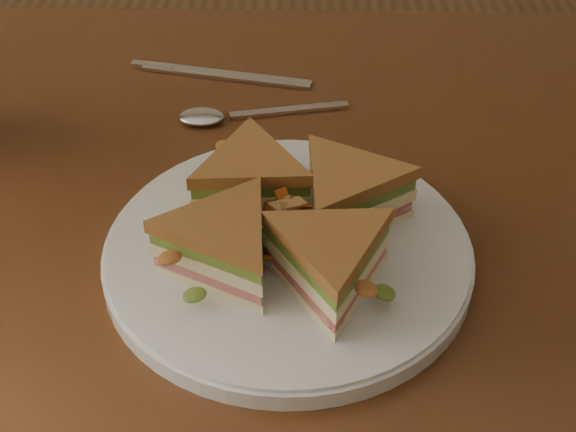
{
  "coord_description": "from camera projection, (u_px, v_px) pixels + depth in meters",
  "views": [
    {
      "loc": [
        0.04,
        -0.58,
        1.22
      ],
      "look_at": [
        0.03,
        -0.08,
        0.8
      ],
      "focal_mm": 50.0,
      "sensor_mm": 36.0,
      "label": 1
    }
  ],
  "objects": [
    {
      "name": "knife",
      "position": [
        214.0,
        74.0,
        0.92
      ],
      "size": [
        0.21,
        0.06,
        0.0
      ],
      "rotation": [
        0.0,
        0.0,
        -0.21
      ],
      "color": "silver",
      "rests_on": "table"
    },
    {
      "name": "crisps_mound",
      "position": [
        288.0,
        224.0,
        0.66
      ],
      "size": [
        0.09,
        0.09,
        0.05
      ],
      "primitive_type": null,
      "color": "orange",
      "rests_on": "plate"
    },
    {
      "name": "spoon",
      "position": [
        223.0,
        116.0,
        0.85
      ],
      "size": [
        0.18,
        0.05,
        0.01
      ],
      "rotation": [
        0.0,
        0.0,
        0.2
      ],
      "color": "silver",
      "rests_on": "table"
    },
    {
      "name": "plate",
      "position": [
        288.0,
        254.0,
        0.68
      ],
      "size": [
        0.31,
        0.31,
        0.02
      ],
      "primitive_type": "cylinder",
      "color": "silver",
      "rests_on": "table"
    },
    {
      "name": "table",
      "position": [
        261.0,
        277.0,
        0.81
      ],
      "size": [
        1.2,
        0.8,
        0.75
      ],
      "color": "#391C0D",
      "rests_on": "ground"
    },
    {
      "name": "sandwich_wedges",
      "position": [
        288.0,
        221.0,
        0.66
      ],
      "size": [
        0.26,
        0.26,
        0.06
      ],
      "color": "#FCECBA",
      "rests_on": "plate"
    }
  ]
}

